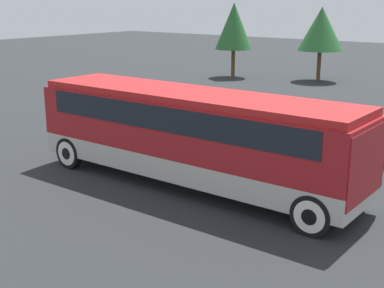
# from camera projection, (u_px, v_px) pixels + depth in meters

# --- Properties ---
(ground_plane) EXTENTS (120.00, 120.00, 0.00)m
(ground_plane) POSITION_uv_depth(u_px,v_px,m) (192.00, 185.00, 16.96)
(ground_plane) COLOR #26282B
(tour_bus) EXTENTS (11.02, 2.68, 2.98)m
(tour_bus) POSITION_uv_depth(u_px,v_px,m) (194.00, 130.00, 16.43)
(tour_bus) COLOR #B7B2A8
(tour_bus) RESTS_ON ground_plane
(parked_car_near) EXTENTS (4.29, 1.90, 1.34)m
(parked_car_near) POSITION_uv_depth(u_px,v_px,m) (339.00, 135.00, 20.42)
(parked_car_near) COLOR #BCBCC1
(parked_car_near) RESTS_ON ground_plane
(parked_car_mid) EXTENTS (4.28, 1.82, 1.34)m
(parked_car_mid) POSITION_uv_depth(u_px,v_px,m) (210.00, 106.00, 25.97)
(parked_car_mid) COLOR #7A6B5B
(parked_car_mid) RESTS_ON ground_plane
(tree_left) EXTENTS (3.19, 3.19, 5.18)m
(tree_left) POSITION_uv_depth(u_px,v_px,m) (321.00, 29.00, 37.46)
(tree_left) COLOR brown
(tree_left) RESTS_ON ground_plane
(tree_center) EXTENTS (2.74, 2.74, 5.46)m
(tree_center) POSITION_uv_depth(u_px,v_px,m) (234.00, 26.00, 39.31)
(tree_center) COLOR brown
(tree_center) RESTS_ON ground_plane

